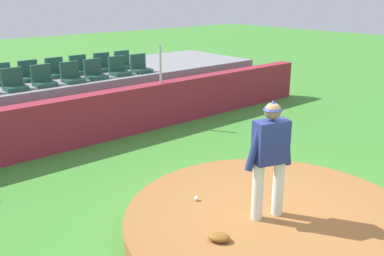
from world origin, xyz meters
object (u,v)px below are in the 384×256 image
(pitcher, at_px, (270,152))
(stadium_chair_9, at_px, (30,74))
(fielding_glove, at_px, (219,237))
(stadium_chair_6, at_px, (140,67))
(stadium_chair_8, at_px, (2,78))
(baseball, at_px, (196,198))
(stadium_chair_12, at_px, (104,65))
(stadium_chair_13, at_px, (124,63))
(stadium_chair_2, at_px, (43,79))
(stadium_chair_11, at_px, (80,68))
(stadium_chair_4, at_px, (95,73))
(stadium_chair_5, at_px, (119,69))
(stadium_chair_1, at_px, (14,83))
(stadium_chair_3, at_px, (72,76))
(stadium_chair_10, at_px, (56,71))

(pitcher, distance_m, stadium_chair_9, 7.39)
(fielding_glove, relative_size, stadium_chair_6, 0.60)
(stadium_chair_8, bearing_deg, stadium_chair_6, 165.96)
(baseball, xyz_separation_m, stadium_chair_9, (-0.13, 6.32, 1.10))
(stadium_chair_12, xyz_separation_m, stadium_chair_13, (0.68, 0.00, 0.00))
(pitcher, distance_m, stadium_chair_8, 7.47)
(fielding_glove, bearing_deg, baseball, 115.19)
(stadium_chair_2, relative_size, stadium_chair_12, 1.00)
(stadium_chair_8, relative_size, stadium_chair_11, 1.00)
(stadium_chair_9, bearing_deg, stadium_chair_2, 89.32)
(stadium_chair_4, bearing_deg, pitcher, 83.16)
(stadium_chair_2, bearing_deg, stadium_chair_8, -52.19)
(fielding_glove, relative_size, stadium_chair_4, 0.60)
(fielding_glove, relative_size, stadium_chair_11, 0.60)
(stadium_chair_4, height_order, stadium_chair_13, same)
(stadium_chair_12, bearing_deg, stadium_chair_5, 88.71)
(stadium_chair_1, bearing_deg, stadium_chair_12, -162.69)
(stadium_chair_3, bearing_deg, stadium_chair_5, -177.91)
(pitcher, xyz_separation_m, stadium_chair_8, (-1.27, 7.36, 0.12))
(stadium_chair_3, bearing_deg, stadium_chair_6, -179.03)
(stadium_chair_6, bearing_deg, stadium_chair_9, -17.40)
(stadium_chair_10, relative_size, stadium_chair_11, 1.00)
(stadium_chair_2, relative_size, stadium_chair_4, 1.00)
(stadium_chair_4, xyz_separation_m, stadium_chair_9, (-1.37, 0.87, 0.00))
(stadium_chair_12, bearing_deg, stadium_chair_13, -179.95)
(baseball, relative_size, stadium_chair_13, 0.15)
(pitcher, height_order, stadium_chair_9, pitcher)
(stadium_chair_1, xyz_separation_m, stadium_chair_10, (1.41, 0.89, 0.00))
(stadium_chair_4, bearing_deg, stadium_chair_5, -178.77)
(stadium_chair_2, height_order, stadium_chair_4, same)
(pitcher, bearing_deg, stadium_chair_8, 117.89)
(fielding_glove, relative_size, stadium_chair_13, 0.60)
(stadium_chair_11, bearing_deg, stadium_chair_1, 23.25)
(pitcher, relative_size, fielding_glove, 5.85)
(stadium_chair_2, xyz_separation_m, stadium_chair_6, (2.79, -0.00, 0.00))
(stadium_chair_11, relative_size, stadium_chair_13, 1.00)
(stadium_chair_11, distance_m, stadium_chair_12, 0.72)
(stadium_chair_3, distance_m, stadium_chair_6, 2.08)
(baseball, distance_m, stadium_chair_5, 5.91)
(pitcher, distance_m, stadium_chair_5, 6.68)
(stadium_chair_8, height_order, stadium_chair_12, same)
(stadium_chair_10, bearing_deg, stadium_chair_9, 0.99)
(stadium_chair_3, height_order, stadium_chair_6, same)
(stadium_chair_4, bearing_deg, stadium_chair_10, -53.10)
(stadium_chair_3, height_order, stadium_chair_10, same)
(stadium_chair_5, distance_m, stadium_chair_8, 2.91)
(stadium_chair_5, bearing_deg, stadium_chair_3, 2.09)
(fielding_glove, height_order, stadium_chair_9, stadium_chair_9)
(stadium_chair_2, xyz_separation_m, stadium_chair_4, (1.38, -0.00, 0.00))
(stadium_chair_4, relative_size, stadium_chair_13, 1.00)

